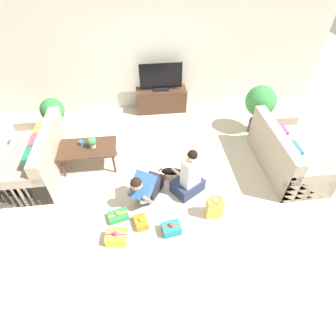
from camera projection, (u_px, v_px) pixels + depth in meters
name	position (u px, v px, depth m)	size (l,w,h in m)	color
ground_plane	(163.00, 175.00, 5.07)	(16.00, 16.00, 0.00)	beige
wall_back	(151.00, 55.00, 6.04)	(8.40, 0.06, 2.60)	beige
sofa_left	(36.00, 159.00, 4.95)	(0.94, 1.78, 0.88)	tan
sofa_right	(286.00, 155.00, 5.03)	(0.94, 1.78, 0.88)	tan
coffee_table	(88.00, 149.00, 4.99)	(1.08, 0.63, 0.46)	#472D1E
tv_console	(161.00, 100.00, 6.57)	(1.22, 0.42, 0.56)	#472D1E
tv	(161.00, 78.00, 6.17)	(1.01, 0.20, 0.64)	black
potted_plant_corner_left	(53.00, 111.00, 5.67)	(0.51, 0.51, 0.85)	#4C4C51
potted_plant_corner_right	(260.00, 103.00, 5.62)	(0.65, 0.65, 1.09)	#4C4C51
person_kneeling	(145.00, 186.00, 4.42)	(0.65, 0.79, 0.76)	#23232D
person_sitting	(189.00, 178.00, 4.54)	(0.65, 0.62, 0.98)	#283351
dog	(174.00, 171.00, 4.88)	(0.54, 0.20, 0.29)	black
gift_box_a	(116.00, 238.00, 3.98)	(0.33, 0.27, 0.25)	yellow
gift_box_b	(171.00, 228.00, 4.11)	(0.31, 0.26, 0.22)	teal
gift_box_c	(141.00, 222.00, 4.22)	(0.24, 0.30, 0.18)	orange
gift_box_d	(118.00, 216.00, 4.32)	(0.37, 0.29, 0.16)	#2D934C
gift_bag_a	(214.00, 208.00, 4.25)	(0.27, 0.17, 0.43)	#E5B74C
mug	(81.00, 143.00, 4.98)	(0.12, 0.08, 0.09)	#386BAD
tabletop_plant	(92.00, 142.00, 4.88)	(0.17, 0.17, 0.22)	beige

